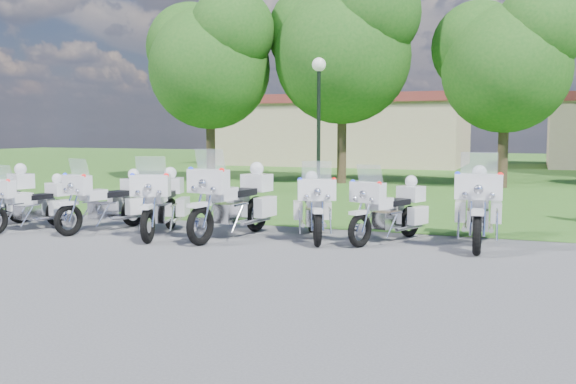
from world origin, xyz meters
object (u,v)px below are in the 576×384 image
(motorcycle_7, at_px, (478,205))
(lamp_post, at_px, (319,92))
(motorcycle_5, at_px, (314,205))
(motorcycle_6, at_px, (390,209))
(motorcycle_3, at_px, (161,201))
(motorcycle_1, at_px, (32,202))
(motorcycle_2, at_px, (107,200))
(motorcycle_4, at_px, (234,200))

(motorcycle_7, height_order, lamp_post, lamp_post)
(motorcycle_7, bearing_deg, motorcycle_5, 3.17)
(motorcycle_6, bearing_deg, motorcycle_3, 34.93)
(motorcycle_1, height_order, motorcycle_5, motorcycle_5)
(motorcycle_3, bearing_deg, motorcycle_6, 174.36)
(motorcycle_3, distance_m, lamp_post, 8.88)
(lamp_post, bearing_deg, motorcycle_6, -62.48)
(motorcycle_6, bearing_deg, motorcycle_2, 31.27)
(motorcycle_2, distance_m, motorcycle_4, 2.87)
(motorcycle_1, distance_m, motorcycle_7, 9.07)
(motorcycle_5, distance_m, motorcycle_6, 1.47)
(motorcycle_2, distance_m, motorcycle_5, 4.41)
(motorcycle_4, relative_size, motorcycle_7, 1.01)
(motorcycle_1, bearing_deg, motorcycle_5, -157.27)
(motorcycle_2, height_order, motorcycle_7, motorcycle_7)
(motorcycle_3, distance_m, motorcycle_5, 3.07)
(motorcycle_2, height_order, motorcycle_3, motorcycle_3)
(motorcycle_5, height_order, lamp_post, lamp_post)
(motorcycle_1, relative_size, lamp_post, 0.47)
(motorcycle_1, relative_size, motorcycle_6, 1.00)
(motorcycle_1, relative_size, motorcycle_7, 0.80)
(motorcycle_2, relative_size, motorcycle_6, 1.08)
(motorcycle_2, relative_size, motorcycle_4, 0.86)
(motorcycle_4, xyz_separation_m, lamp_post, (-0.98, 8.18, 2.55))
(motorcycle_2, height_order, motorcycle_4, motorcycle_4)
(motorcycle_6, height_order, lamp_post, lamp_post)
(motorcycle_2, distance_m, motorcycle_7, 7.48)
(motorcycle_4, relative_size, lamp_post, 0.60)
(motorcycle_1, bearing_deg, lamp_post, -99.30)
(motorcycle_3, xyz_separation_m, lamp_post, (0.51, 8.47, 2.61))
(motorcycle_1, xyz_separation_m, motorcycle_2, (1.53, 0.52, 0.06))
(motorcycle_5, bearing_deg, motorcycle_4, -6.23)
(motorcycle_1, xyz_separation_m, motorcycle_7, (8.93, 1.54, 0.14))
(motorcycle_7, bearing_deg, motorcycle_3, 6.38)
(motorcycle_1, xyz_separation_m, motorcycle_6, (7.35, 1.33, 0.03))
(motorcycle_5, bearing_deg, motorcycle_3, -8.96)
(motorcycle_7, distance_m, lamp_post, 9.55)
(motorcycle_1, xyz_separation_m, motorcycle_3, (2.91, 0.42, 0.09))
(motorcycle_4, relative_size, motorcycle_5, 1.21)
(motorcycle_2, xyz_separation_m, motorcycle_7, (7.41, 1.02, 0.08))
(motorcycle_2, xyz_separation_m, motorcycle_5, (4.36, 0.63, 0.00))
(motorcycle_3, xyz_separation_m, motorcycle_6, (4.44, 0.91, -0.05))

